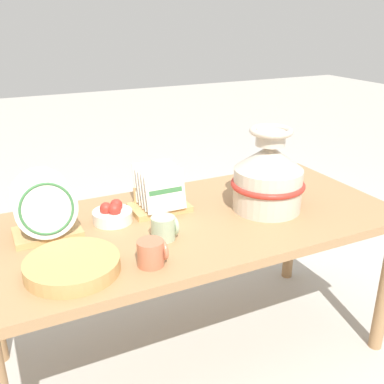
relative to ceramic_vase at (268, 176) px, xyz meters
name	(u,v)px	position (x,y,z in m)	size (l,w,h in m)	color
ground_plane	(192,352)	(-0.31, 0.04, -0.78)	(14.00, 14.00, 0.00)	#B2ADA3
display_table	(192,235)	(-0.31, 0.04, -0.21)	(1.59, 0.74, 0.64)	#9E754C
ceramic_vase	(268,176)	(0.00, 0.00, 0.00)	(0.29, 0.29, 0.33)	beige
dish_rack_round_plates	(45,213)	(-0.83, 0.13, -0.05)	(0.23, 0.18, 0.23)	tan
dish_rack_square_plates	(159,196)	(-0.39, 0.17, -0.08)	(0.23, 0.17, 0.18)	tan
wicker_charger_stack	(72,266)	(-0.80, -0.14, -0.12)	(0.29, 0.29, 0.04)	tan
mug_sage_glaze	(164,228)	(-0.47, -0.06, -0.10)	(0.09, 0.08, 0.08)	#9EB28E
mug_terracotta_glaze	(152,253)	(-0.57, -0.20, -0.10)	(0.09, 0.08, 0.08)	#B76647
fruit_bowl	(113,214)	(-0.59, 0.15, -0.11)	(0.15, 0.15, 0.08)	silver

